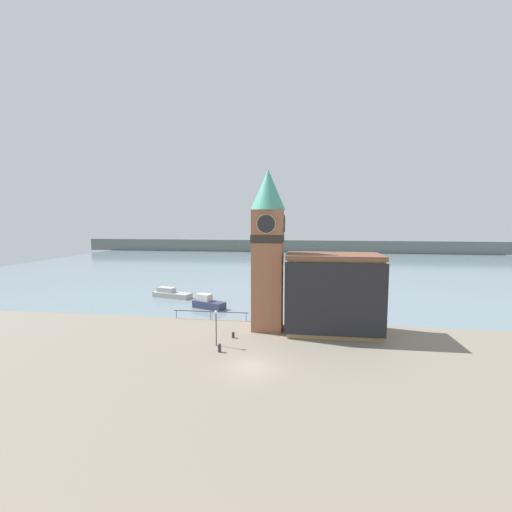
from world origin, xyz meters
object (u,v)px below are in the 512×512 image
(clock_tower, at_px, (268,246))
(boat_far, at_px, (171,294))
(mooring_bollard_near, at_px, (233,334))
(pier_building, at_px, (333,293))
(mooring_bollard_far, at_px, (219,347))
(lamp_post, at_px, (216,321))
(boat_near, at_px, (208,303))

(clock_tower, height_order, boat_far, clock_tower)
(boat_far, bearing_deg, mooring_bollard_near, -37.70)
(pier_building, bearing_deg, clock_tower, 177.11)
(mooring_bollard_far, relative_size, lamp_post, 0.23)
(clock_tower, bearing_deg, lamp_post, -125.47)
(boat_far, bearing_deg, mooring_bollard_far, -44.18)
(clock_tower, bearing_deg, pier_building, -2.89)
(mooring_bollard_near, bearing_deg, clock_tower, 48.67)
(boat_near, xyz_separation_m, lamp_post, (5.08, -14.70, 1.85))
(mooring_bollard_near, relative_size, mooring_bollard_far, 0.82)
(clock_tower, bearing_deg, mooring_bollard_far, -115.67)
(clock_tower, height_order, pier_building, clock_tower)
(mooring_bollard_near, distance_m, mooring_bollard_far, 4.23)
(boat_far, height_order, mooring_bollard_near, boat_far)
(boat_near, bearing_deg, pier_building, -3.60)
(clock_tower, relative_size, boat_far, 2.68)
(clock_tower, height_order, mooring_bollard_near, clock_tower)
(clock_tower, distance_m, lamp_post, 10.76)
(boat_near, height_order, mooring_bollard_far, boat_near)
(boat_near, xyz_separation_m, mooring_bollard_near, (6.30, -12.09, -0.39))
(pier_building, distance_m, mooring_bollard_far, 14.29)
(mooring_bollard_near, bearing_deg, mooring_bollard_far, -96.60)
(lamp_post, bearing_deg, boat_near, 109.08)
(boat_far, relative_size, mooring_bollard_far, 8.25)
(mooring_bollard_far, height_order, lamp_post, lamp_post)
(pier_building, bearing_deg, boat_near, 153.32)
(clock_tower, distance_m, boat_near, 15.65)
(pier_building, relative_size, boat_near, 2.02)
(clock_tower, xyz_separation_m, pier_building, (7.49, -0.38, -5.34))
(pier_building, distance_m, boat_near, 19.58)
(boat_near, xyz_separation_m, boat_far, (-8.18, 6.19, -0.16))
(clock_tower, relative_size, mooring_bollard_far, 22.12)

